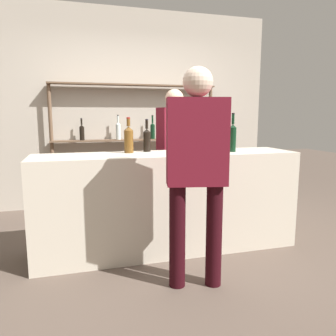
% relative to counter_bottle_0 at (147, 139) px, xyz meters
% --- Properties ---
extents(ground_plane, '(16.00, 16.00, 0.00)m').
position_rel_counter_bottle_0_xyz_m(ground_plane, '(0.16, -0.19, -1.07)').
color(ground_plane, brown).
extents(bar_counter, '(2.51, 0.58, 0.95)m').
position_rel_counter_bottle_0_xyz_m(bar_counter, '(0.16, -0.19, -0.60)').
color(bar_counter, beige).
rests_on(bar_counter, ground_plane).
extents(back_wall, '(4.11, 0.12, 2.80)m').
position_rel_counter_bottle_0_xyz_m(back_wall, '(0.16, 1.70, 0.33)').
color(back_wall, '#B2A899').
rests_on(back_wall, ground_plane).
extents(back_shelf, '(2.36, 0.18, 1.74)m').
position_rel_counter_bottle_0_xyz_m(back_shelf, '(0.17, 1.52, 0.10)').
color(back_shelf, brown).
rests_on(back_shelf, ground_plane).
extents(counter_bottle_0, '(0.07, 0.07, 0.32)m').
position_rel_counter_bottle_0_xyz_m(counter_bottle_0, '(0.00, 0.00, 0.00)').
color(counter_bottle_0, black).
rests_on(counter_bottle_0, bar_counter).
extents(counter_bottle_1, '(0.09, 0.09, 0.34)m').
position_rel_counter_bottle_0_xyz_m(counter_bottle_1, '(-0.19, -0.06, 0.01)').
color(counter_bottle_1, brown).
rests_on(counter_bottle_1, bar_counter).
extents(counter_bottle_2, '(0.07, 0.07, 0.38)m').
position_rel_counter_bottle_0_xyz_m(counter_bottle_2, '(0.81, -0.24, 0.02)').
color(counter_bottle_2, black).
rests_on(counter_bottle_2, bar_counter).
extents(cork_jar, '(0.13, 0.13, 0.14)m').
position_rel_counter_bottle_0_xyz_m(cork_jar, '(0.50, -0.05, -0.05)').
color(cork_jar, silver).
rests_on(cork_jar, bar_counter).
extents(server_behind_counter, '(0.43, 0.30, 1.61)m').
position_rel_counter_bottle_0_xyz_m(server_behind_counter, '(0.43, 0.49, -0.12)').
color(server_behind_counter, black).
rests_on(server_behind_counter, ground_plane).
extents(customer_center, '(0.47, 0.28, 1.65)m').
position_rel_counter_bottle_0_xyz_m(customer_center, '(0.17, -0.94, -0.11)').
color(customer_center, black).
rests_on(customer_center, ground_plane).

